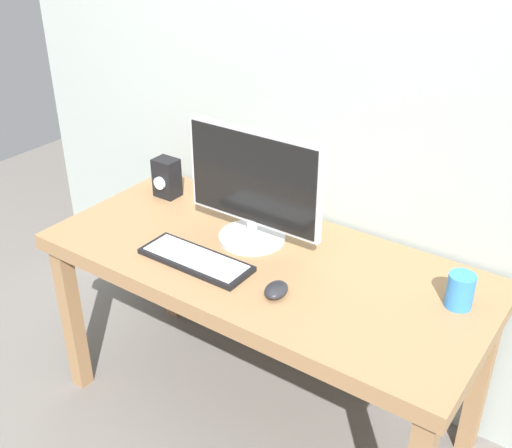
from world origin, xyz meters
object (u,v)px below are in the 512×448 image
object	(u,v)px
monitor	(253,187)
audio_controller	(167,178)
coffee_mug	(460,291)
desk	(263,277)
mouse	(276,290)
keyboard_primary	(196,260)

from	to	relation	value
monitor	audio_controller	xyz separation A→B (m)	(-0.48, 0.08, -0.12)
coffee_mug	desk	bearing A→B (deg)	-170.05
mouse	monitor	bearing A→B (deg)	126.09
desk	audio_controller	distance (m)	0.63
keyboard_primary	coffee_mug	xyz separation A→B (m)	(0.80, 0.26, 0.04)
desk	coffee_mug	distance (m)	0.65
mouse	audio_controller	size ratio (longest dim) A/B	0.60
monitor	coffee_mug	distance (m)	0.75
monitor	keyboard_primary	xyz separation A→B (m)	(-0.07, -0.24, -0.19)
keyboard_primary	mouse	size ratio (longest dim) A/B	4.16
desk	mouse	world-z (taller)	mouse
keyboard_primary	mouse	distance (m)	0.32
desk	mouse	xyz separation A→B (m)	(0.15, -0.16, 0.10)
monitor	mouse	world-z (taller)	monitor
desk	coffee_mug	world-z (taller)	coffee_mug
desk	mouse	size ratio (longest dim) A/B	16.00
mouse	audio_controller	world-z (taller)	audio_controller
mouse	coffee_mug	distance (m)	0.55
desk	keyboard_primary	distance (m)	0.24
mouse	audio_controller	xyz separation A→B (m)	(-0.74, 0.32, 0.06)
mouse	coffee_mug	xyz separation A→B (m)	(0.48, 0.27, 0.04)
audio_controller	coffee_mug	distance (m)	1.21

